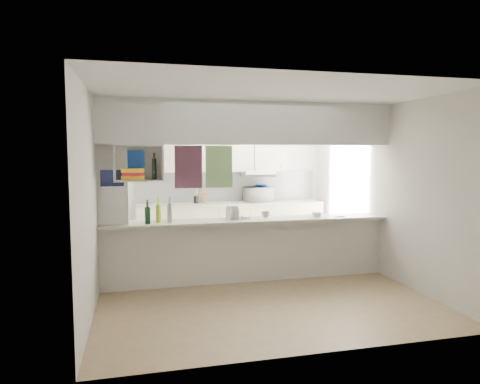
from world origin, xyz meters
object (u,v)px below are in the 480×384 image
object	(u,v)px
bowl	(261,185)
dish_rack	(234,214)
microwave	(259,194)
wine_bottles	(159,214)

from	to	relation	value
bowl	dish_rack	bearing A→B (deg)	-115.73
microwave	wine_bottles	distance (m)	3.02
microwave	bowl	xyz separation A→B (m)	(0.05, 0.02, 0.18)
microwave	bowl	size ratio (longest dim) A/B	2.15
dish_rack	wine_bottles	bearing A→B (deg)	168.31
microwave	dish_rack	bearing A→B (deg)	54.77
bowl	wine_bottles	size ratio (longest dim) A/B	0.66
bowl	wine_bottles	world-z (taller)	wine_bottles
dish_rack	wine_bottles	distance (m)	1.10
wine_bottles	microwave	bearing A→B (deg)	47.14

